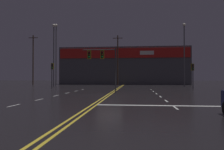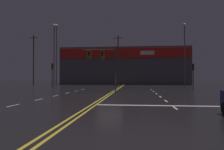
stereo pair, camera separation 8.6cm
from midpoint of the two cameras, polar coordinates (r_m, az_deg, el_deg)
The scene contains 10 objects.
ground_plane at distance 21.91m, azimuth -0.69°, elevation -5.15°, with size 200.00×200.00×0.00m, color black.
road_markings at distance 20.33m, azimuth 1.34°, elevation -5.49°, with size 14.40×60.00×0.01m.
traffic_signal_median at distance 24.40m, azimuth -2.62°, elevation 4.34°, with size 3.79×0.36×5.07m.
traffic_signal_corner_northwest at distance 35.47m, azimuth -15.25°, elevation 1.31°, with size 0.42×0.36×3.97m.
traffic_signal_corner_northeast at distance 33.21m, azimuth 20.47°, elevation 1.12°, with size 0.42×0.36×3.70m.
streetlight_near_left at distance 41.35m, azimuth -14.82°, elevation 6.89°, with size 0.56×0.56×11.47m.
streetlight_near_right at distance 45.46m, azimuth -14.25°, elevation 6.87°, with size 0.56×0.56×12.44m.
streetlight_far_left at distance 42.11m, azimuth 18.49°, elevation 6.87°, with size 0.56×0.56×11.61m.
building_backdrop at distance 56.08m, azimuth 3.41°, elevation 2.22°, with size 31.04×10.23×9.00m.
utility_pole_row at distance 48.28m, azimuth 3.09°, elevation 4.17°, with size 46.06×0.26×11.48m.
Camera 2 is at (2.59, -21.69, 1.72)m, focal length 35.00 mm.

